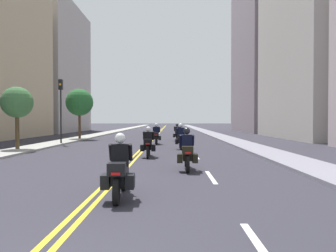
% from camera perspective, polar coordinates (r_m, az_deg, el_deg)
% --- Properties ---
extents(ground_plane, '(264.00, 264.00, 0.00)m').
position_cam_1_polar(ground_plane, '(50.69, -1.55, -1.09)').
color(ground_plane, '#2B2A33').
extents(sidewalk_left, '(2.08, 144.00, 0.12)m').
position_cam_1_polar(sidewalk_left, '(51.49, -9.82, -1.00)').
color(sidewalk_left, '#9A9991').
rests_on(sidewalk_left, ground).
extents(sidewalk_right, '(2.08, 144.00, 0.12)m').
position_cam_1_polar(sidewalk_right, '(50.96, 6.80, -1.02)').
color(sidewalk_right, gray).
rests_on(sidewalk_right, ground).
extents(centreline_yellow_inner, '(0.12, 132.00, 0.01)m').
position_cam_1_polar(centreline_yellow_inner, '(50.69, -1.69, -1.08)').
color(centreline_yellow_inner, yellow).
rests_on(centreline_yellow_inner, ground).
extents(centreline_yellow_outer, '(0.12, 132.00, 0.01)m').
position_cam_1_polar(centreline_yellow_outer, '(50.69, -1.42, -1.08)').
color(centreline_yellow_outer, yellow).
rests_on(centreline_yellow_outer, ground).
extents(lane_dashes_white, '(0.14, 56.40, 0.01)m').
position_cam_1_polar(lane_dashes_white, '(31.71, 2.95, -2.37)').
color(lane_dashes_white, silver).
rests_on(lane_dashes_white, ground).
extents(building_right_1, '(6.15, 16.38, 19.81)m').
position_cam_1_polar(building_right_1, '(37.81, 23.73, 13.20)').
color(building_right_1, '#AEA8A1').
rests_on(building_right_1, ground).
extents(building_left_2, '(8.32, 17.40, 20.26)m').
position_cam_1_polar(building_left_2, '(55.60, -20.05, 9.51)').
color(building_left_2, '#AAA3A0').
rests_on(building_left_2, ground).
extents(building_right_2, '(6.19, 17.05, 25.99)m').
position_cam_1_polar(building_right_2, '(55.60, 16.06, 12.53)').
color(building_right_2, gray).
rests_on(building_right_2, ground).
extents(motorcycle_0, '(0.78, 2.13, 1.59)m').
position_cam_1_polar(motorcycle_0, '(7.90, -8.61, -8.08)').
color(motorcycle_0, black).
rests_on(motorcycle_0, ground).
extents(motorcycle_1, '(0.76, 2.24, 1.61)m').
position_cam_1_polar(motorcycle_1, '(12.19, 3.40, -4.79)').
color(motorcycle_1, black).
rests_on(motorcycle_1, ground).
extents(motorcycle_2, '(0.77, 2.17, 1.57)m').
position_cam_1_polar(motorcycle_2, '(16.48, -3.54, -3.26)').
color(motorcycle_2, black).
rests_on(motorcycle_2, ground).
extents(motorcycle_3, '(0.77, 2.23, 1.68)m').
position_cam_1_polar(motorcycle_3, '(21.00, 2.30, -2.29)').
color(motorcycle_3, black).
rests_on(motorcycle_3, ground).
extents(motorcycle_4, '(0.76, 2.25, 1.65)m').
position_cam_1_polar(motorcycle_4, '(25.15, -2.10, -1.74)').
color(motorcycle_4, black).
rests_on(motorcycle_4, ground).
extents(motorcycle_5, '(0.77, 2.25, 1.58)m').
position_cam_1_polar(motorcycle_5, '(29.44, 1.63, -1.40)').
color(motorcycle_5, black).
rests_on(motorcycle_5, ground).
extents(traffic_light_near, '(0.28, 0.38, 5.07)m').
position_cam_1_polar(traffic_light_near, '(26.37, -18.59, 4.43)').
color(traffic_light_near, black).
rests_on(traffic_light_near, ground).
extents(street_tree_0, '(1.95, 1.95, 3.99)m').
position_cam_1_polar(street_tree_0, '(22.11, -25.33, 3.77)').
color(street_tree_0, '#493921').
rests_on(street_tree_0, ground).
extents(street_tree_1, '(2.64, 2.64, 4.96)m').
position_cam_1_polar(street_tree_1, '(32.48, -15.51, 4.06)').
color(street_tree_1, '#4E3421').
rests_on(street_tree_1, ground).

